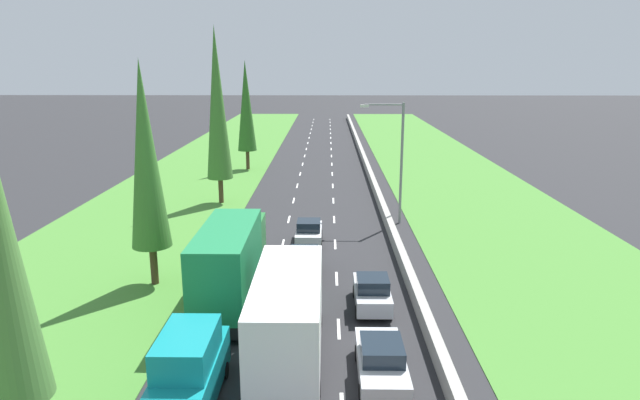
% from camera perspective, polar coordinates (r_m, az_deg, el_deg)
% --- Properties ---
extents(ground_plane, '(300.00, 300.00, 0.00)m').
position_cam_1_polar(ground_plane, '(62.91, -0.34, 3.25)').
color(ground_plane, '#28282B').
rests_on(ground_plane, ground).
extents(grass_verge_left, '(14.00, 140.00, 0.04)m').
position_cam_1_polar(grass_verge_left, '(64.40, -11.69, 3.22)').
color(grass_verge_left, '#478433').
rests_on(grass_verge_left, ground).
extents(grass_verge_right, '(14.00, 140.00, 0.04)m').
position_cam_1_polar(grass_verge_right, '(64.25, 12.58, 3.15)').
color(grass_verge_right, '#478433').
rests_on(grass_verge_right, ground).
extents(median_barrier, '(0.44, 120.00, 0.85)m').
position_cam_1_polar(median_barrier, '(62.98, 4.86, 3.60)').
color(median_barrier, '#9E9B93').
rests_on(median_barrier, ground).
extents(lane_markings, '(3.64, 116.00, 0.01)m').
position_cam_1_polar(lane_markings, '(62.91, -0.34, 3.25)').
color(lane_markings, white).
rests_on(lane_markings, ground).
extents(white_box_truck_centre_lane, '(2.46, 9.40, 4.18)m').
position_cam_1_polar(white_box_truck_centre_lane, '(21.78, -3.19, -11.99)').
color(white_box_truck_centre_lane, black).
rests_on(white_box_truck_centre_lane, ground).
extents(teal_van_left_lane, '(1.96, 4.90, 2.82)m').
position_cam_1_polar(teal_van_left_lane, '(20.54, -13.33, -16.57)').
color(teal_van_left_lane, teal).
rests_on(teal_van_left_lane, ground).
extents(black_hatchback_centre_lane, '(1.74, 3.90, 1.72)m').
position_cam_1_polar(black_hatchback_centre_lane, '(31.16, -1.61, -6.45)').
color(black_hatchback_centre_lane, black).
rests_on(black_hatchback_centre_lane, ground).
extents(silver_sedan_right_lane, '(1.82, 4.50, 1.64)m').
position_cam_1_polar(silver_sedan_right_lane, '(21.71, 6.37, -16.26)').
color(silver_sedan_right_lane, silver).
rests_on(silver_sedan_right_lane, ground).
extents(green_box_truck_left_lane, '(2.46, 9.40, 4.18)m').
position_cam_1_polar(green_box_truck_left_lane, '(27.71, -9.22, -6.32)').
color(green_box_truck_left_lane, black).
rests_on(green_box_truck_left_lane, ground).
extents(white_hatchback_centre_lane, '(1.74, 3.90, 1.72)m').
position_cam_1_polar(white_hatchback_centre_lane, '(36.45, -1.16, -3.38)').
color(white_hatchback_centre_lane, white).
rests_on(white_hatchback_centre_lane, ground).
extents(silver_hatchback_right_lane, '(1.74, 3.90, 1.72)m').
position_cam_1_polar(silver_hatchback_right_lane, '(27.36, 5.43, -9.51)').
color(silver_hatchback_right_lane, silver).
rests_on(silver_hatchback_right_lane, ground).
extents(poplar_tree_second, '(2.10, 2.10, 12.01)m').
position_cam_1_polar(poplar_tree_second, '(29.81, -17.64, 4.34)').
color(poplar_tree_second, '#4C3823').
rests_on(poplar_tree_second, ground).
extents(poplar_tree_third, '(2.17, 2.17, 14.78)m').
position_cam_1_polar(poplar_tree_third, '(46.92, -10.63, 9.75)').
color(poplar_tree_third, '#4C3823').
rests_on(poplar_tree_third, ground).
extents(poplar_tree_fourth, '(2.10, 2.10, 12.13)m').
position_cam_1_polar(poplar_tree_fourth, '(62.17, -7.68, 9.61)').
color(poplar_tree_fourth, '#4C3823').
rests_on(poplar_tree_fourth, ground).
extents(street_light_mast, '(3.20, 0.28, 9.00)m').
position_cam_1_polar(street_light_mast, '(40.82, 8.00, 4.71)').
color(street_light_mast, gray).
rests_on(street_light_mast, ground).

